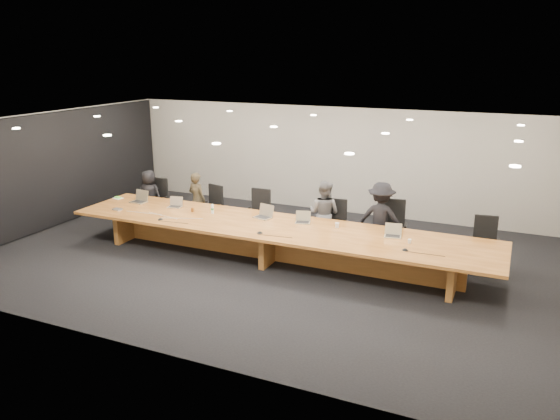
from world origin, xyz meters
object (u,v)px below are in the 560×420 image
at_px(chair_mid_left, 257,214).
at_px(person_d, 381,219).
at_px(chair_far_left, 156,200).
at_px(chair_far_right, 485,243).
at_px(chair_right, 392,227).
at_px(water_bottle, 212,209).
at_px(conference_table, 274,236).
at_px(paper_cup_near, 337,225).
at_px(person_a, 150,196).
at_px(mic_left, 160,219).
at_px(chair_left, 210,207).
at_px(laptop_e, 393,231).
at_px(amber_mug, 193,210).
at_px(person_b, 197,200).
at_px(laptop_b, 174,202).
at_px(mic_right, 405,249).
at_px(person_c, 324,214).
at_px(chair_mid_right, 334,224).
at_px(av_box, 117,209).
at_px(paper_cup_far, 410,241).
at_px(laptop_c, 263,212).
at_px(mic_center, 260,232).
at_px(laptop_d, 303,217).
at_px(laptop_a, 138,197).

xyz_separation_m(chair_mid_left, person_d, (2.89, 0.07, 0.22)).
distance_m(chair_far_left, chair_far_right, 7.93).
bearing_deg(chair_right, water_bottle, -171.90).
distance_m(conference_table, person_d, 2.29).
bearing_deg(water_bottle, paper_cup_near, 2.78).
bearing_deg(person_a, mic_left, 127.10).
xyz_separation_m(chair_left, laptop_e, (4.67, -0.98, 0.33)).
bearing_deg(chair_far_right, amber_mug, -179.22).
distance_m(person_b, laptop_e, 5.13).
relative_size(person_b, laptop_b, 4.52).
distance_m(conference_table, mic_left, 2.46).
bearing_deg(amber_mug, mic_right, -6.37).
bearing_deg(person_c, chair_mid_right, 173.29).
bearing_deg(av_box, amber_mug, 26.21).
height_order(conference_table, paper_cup_far, paper_cup_far).
height_order(chair_far_right, paper_cup_far, chair_far_right).
xyz_separation_m(laptop_c, mic_center, (0.39, -0.94, -0.13)).
xyz_separation_m(paper_cup_far, mic_left, (-5.13, -0.65, -0.02)).
bearing_deg(person_a, water_bottle, 153.49).
distance_m(laptop_d, paper_cup_far, 2.31).
relative_size(chair_mid_left, laptop_e, 3.56).
relative_size(chair_mid_right, person_c, 0.74).
distance_m(chair_left, av_box, 2.18).
bearing_deg(person_d, mic_right, 115.23).
bearing_deg(conference_table, mic_right, -7.50).
bearing_deg(water_bottle, conference_table, -8.80).
relative_size(person_b, laptop_a, 3.73).
relative_size(person_c, laptop_e, 4.64).
height_order(person_d, laptop_b, person_d).
xyz_separation_m(chair_mid_right, amber_mug, (-2.98, -0.99, 0.25)).
xyz_separation_m(chair_mid_left, paper_cup_far, (3.73, -1.12, 0.22)).
distance_m(person_d, laptop_c, 2.51).
relative_size(person_d, mic_center, 12.43).
distance_m(chair_right, laptop_a, 5.90).
height_order(laptop_a, water_bottle, laptop_a).
bearing_deg(laptop_b, laptop_e, -11.30).
distance_m(chair_far_left, laptop_b, 1.62).
bearing_deg(laptop_c, conference_table, -26.52).
bearing_deg(person_c, laptop_b, 23.05).
relative_size(chair_mid_left, person_c, 0.77).
distance_m(laptop_e, mic_center, 2.58).
xyz_separation_m(laptop_b, water_bottle, (1.04, -0.06, -0.02)).
bearing_deg(mic_left, laptop_b, 106.19).
height_order(chair_right, laptop_c, chair_right).
height_order(paper_cup_near, mic_right, paper_cup_near).
bearing_deg(laptop_d, water_bottle, 168.82).
bearing_deg(chair_far_left, chair_right, -3.65).
xyz_separation_m(person_a, laptop_c, (3.57, -0.81, 0.23)).
bearing_deg(laptop_c, laptop_d, 15.23).
height_order(chair_far_left, person_c, person_c).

